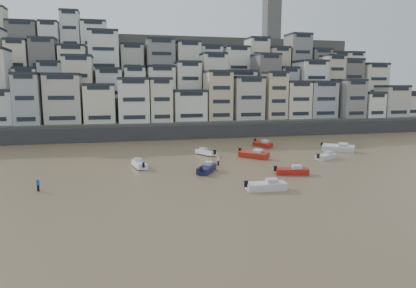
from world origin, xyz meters
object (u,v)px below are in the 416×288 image
object	(u,v)px
boat_d	(326,155)
boat_h	(206,152)
boat_f	(139,163)
boat_e	(254,154)
boat_i	(263,143)
person_blue	(38,184)
boat_c	(207,167)
boat_b	(292,170)
boat_g	(338,147)
person_pink	(218,160)
boat_a	(266,184)

from	to	relation	value
boat_d	boat_h	bearing A→B (deg)	129.13
boat_d	boat_f	bearing A→B (deg)	151.82
boat_h	boat_e	distance (m)	9.42
boat_i	person_blue	world-z (taller)	person_blue
boat_f	boat_c	distance (m)	11.57
person_blue	boat_b	bearing A→B (deg)	1.23
boat_g	person_blue	bearing A→B (deg)	-123.77
boat_b	person_blue	xyz separation A→B (m)	(-35.68, -0.77, 0.14)
boat_h	person_blue	distance (m)	32.96
boat_f	person_pink	world-z (taller)	person_pink
boat_c	boat_g	world-z (taller)	boat_g
boat_f	boat_a	bearing A→B (deg)	-150.29
boat_d	person_blue	bearing A→B (deg)	165.40
boat_f	boat_a	world-z (taller)	boat_a
boat_b	person_blue	world-z (taller)	person_blue
boat_g	person_blue	xyz separation A→B (m)	(-53.95, -17.01, -0.07)
boat_i	boat_e	bearing A→B (deg)	-46.95
boat_b	boat_a	xyz separation A→B (m)	(-7.17, -7.22, 0.04)
boat_f	person_blue	size ratio (longest dim) A/B	3.09
boat_i	boat_a	bearing A→B (deg)	-39.16
boat_f	boat_i	world-z (taller)	boat_i
boat_b	boat_g	distance (m)	24.45
boat_e	person_blue	world-z (taller)	person_blue
boat_h	boat_b	bearing A→B (deg)	176.15
boat_f	boat_i	bearing A→B (deg)	-72.20
boat_i	boat_a	world-z (taller)	boat_i
boat_i	boat_c	xyz separation A→B (m)	(-17.77, -21.10, 0.00)
boat_c	boat_f	bearing A→B (deg)	91.83
boat_b	boat_c	bearing A→B (deg)	173.44
boat_i	boat_g	bearing A→B (deg)	35.42
boat_b	person_pink	xyz separation A→B (m)	(-9.22, 8.92, 0.14)
boat_f	person_pink	distance (m)	13.18
boat_f	person_blue	world-z (taller)	person_blue
boat_e	boat_g	xyz separation A→B (m)	(19.32, 2.47, 0.08)
person_blue	person_pink	distance (m)	28.18
boat_c	person_pink	bearing A→B (deg)	-3.71
boat_i	person_pink	distance (m)	22.32
boat_e	boat_b	bearing A→B (deg)	-36.52
boat_b	boat_c	world-z (taller)	boat_c
boat_b	boat_a	bearing A→B (deg)	-120.83
boat_i	boat_d	xyz separation A→B (m)	(5.98, -16.10, -0.05)
boat_d	boat_e	xyz separation A→B (m)	(-12.55, 4.18, 0.13)
boat_h	boat_f	bearing A→B (deg)	92.67
boat_b	boat_e	size ratio (longest dim) A/B	0.86
boat_b	person_pink	size ratio (longest dim) A/B	3.10
boat_i	boat_g	distance (m)	15.87
boat_i	boat_c	bearing A→B (deg)	-58.19
boat_e	boat_a	world-z (taller)	boat_e
boat_f	boat_b	world-z (taller)	boat_b
person_blue	boat_i	bearing A→B (deg)	32.71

